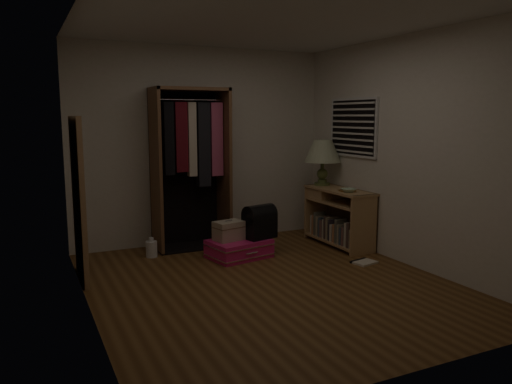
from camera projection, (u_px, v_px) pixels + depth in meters
ground at (270, 284)px, 5.10m from camera, size 4.00×4.00×0.00m
room_walls at (275, 136)px, 4.94m from camera, size 3.52×4.02×2.60m
console_bookshelf at (337, 215)px, 6.63m from camera, size 0.42×1.12×0.75m
open_wardrobe at (192, 155)px, 6.40m from camera, size 1.02×0.50×2.05m
floor_mirror at (79, 199)px, 5.14m from camera, size 0.06×0.80×1.70m
pink_suitcase at (239, 249)px, 6.04m from camera, size 0.81×0.65×0.22m
train_case at (229, 231)px, 5.98m from camera, size 0.39×0.30×0.25m
black_bag at (259, 221)px, 6.08m from camera, size 0.43×0.33×0.41m
table_lamp at (323, 152)px, 6.84m from camera, size 0.62×0.62×0.63m
brass_tray at (347, 190)px, 6.38m from camera, size 0.26×0.26×0.01m
ceramic_bowl at (348, 190)px, 6.28m from camera, size 0.23×0.23×0.05m
white_jug at (152, 249)px, 6.06m from camera, size 0.18×0.18×0.24m
floor_book at (363, 262)px, 5.82m from camera, size 0.30×0.26×0.02m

